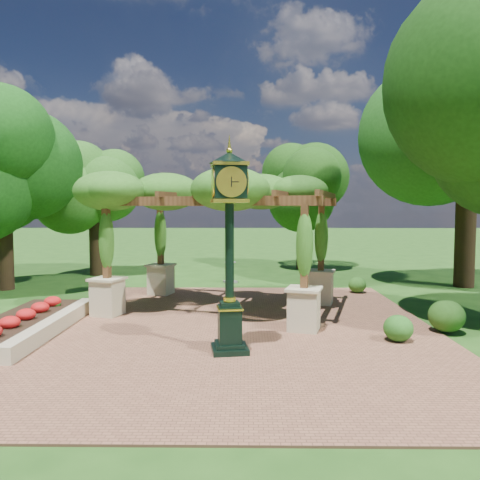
{
  "coord_description": "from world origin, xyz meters",
  "views": [
    {
      "loc": [
        0.16,
        -10.89,
        3.14
      ],
      "look_at": [
        0.0,
        2.5,
        2.2
      ],
      "focal_mm": 35.0,
      "sensor_mm": 36.0,
      "label": 1
    }
  ],
  "objects": [
    {
      "name": "ground",
      "position": [
        0.0,
        0.0,
        0.0
      ],
      "size": [
        120.0,
        120.0,
        0.0
      ],
      "primitive_type": "plane",
      "color": "#1E4714",
      "rests_on": "ground"
    },
    {
      "name": "brick_plaza",
      "position": [
        0.0,
        1.0,
        0.02
      ],
      "size": [
        10.0,
        12.0,
        0.04
      ],
      "primitive_type": "cube",
      "color": "brown",
      "rests_on": "ground"
    },
    {
      "name": "border_wall",
      "position": [
        -4.6,
        0.5,
        0.2
      ],
      "size": [
        0.35,
        5.0,
        0.4
      ],
      "primitive_type": "cube",
      "color": "#C6B793",
      "rests_on": "ground"
    },
    {
      "name": "flower_bed",
      "position": [
        -5.5,
        0.5,
        0.18
      ],
      "size": [
        1.5,
        5.0,
        0.36
      ],
      "primitive_type": "cube",
      "color": "red",
      "rests_on": "ground"
    },
    {
      "name": "pedestal_clock",
      "position": [
        -0.18,
        -1.03,
        2.6
      ],
      "size": [
        0.98,
        0.98,
        4.34
      ],
      "rotation": [
        0.0,
        0.0,
        0.15
      ],
      "color": "black",
      "rests_on": "brick_plaza"
    },
    {
      "name": "pergola",
      "position": [
        -0.61,
        3.2,
        3.39
      ],
      "size": [
        7.45,
        5.76,
        4.14
      ],
      "rotation": [
        0.0,
        0.0,
        -0.28
      ],
      "color": "beige",
      "rests_on": "brick_plaza"
    },
    {
      "name": "sundial",
      "position": [
        -0.48,
        8.4,
        0.39
      ],
      "size": [
        0.64,
        0.64,
        0.88
      ],
      "rotation": [
        0.0,
        0.0,
        0.39
      ],
      "color": "gray",
      "rests_on": "ground"
    },
    {
      "name": "shrub_front",
      "position": [
        3.7,
        -0.2,
        0.34
      ],
      "size": [
        0.8,
        0.8,
        0.61
      ],
      "primitive_type": "ellipsoid",
      "rotation": [
        0.0,
        0.0,
        -0.19
      ],
      "color": "#225B1A",
      "rests_on": "brick_plaza"
    },
    {
      "name": "shrub_mid",
      "position": [
        5.17,
        0.64,
        0.44
      ],
      "size": [
        0.98,
        0.98,
        0.79
      ],
      "primitive_type": "ellipsoid",
      "rotation": [
        0.0,
        0.0,
        0.11
      ],
      "color": "#255016",
      "rests_on": "brick_plaza"
    },
    {
      "name": "shrub_back",
      "position": [
        4.22,
        5.98,
        0.33
      ],
      "size": [
        0.67,
        0.67,
        0.57
      ],
      "primitive_type": "ellipsoid",
      "rotation": [
        0.0,
        0.0,
        -0.06
      ],
      "color": "#2B601B",
      "rests_on": "brick_plaza"
    },
    {
      "name": "tree_west_near",
      "position": [
        -9.01,
        6.69,
        4.91
      ],
      "size": [
        4.13,
        4.13,
        7.14
      ],
      "color": "#2F2013",
      "rests_on": "ground"
    },
    {
      "name": "tree_west_far",
      "position": [
        -6.78,
        10.58,
        4.3
      ],
      "size": [
        3.54,
        3.54,
        6.27
      ],
      "color": "#2F2112",
      "rests_on": "ground"
    },
    {
      "name": "tree_north",
      "position": [
        3.06,
        12.92,
        4.21
      ],
      "size": [
        3.27,
        3.27,
        6.16
      ],
      "color": "black",
      "rests_on": "ground"
    },
    {
      "name": "tree_east_far",
      "position": [
        8.79,
        7.54,
        7.09
      ],
      "size": [
        5.04,
        5.04,
        10.32
      ],
      "color": "black",
      "rests_on": "ground"
    }
  ]
}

